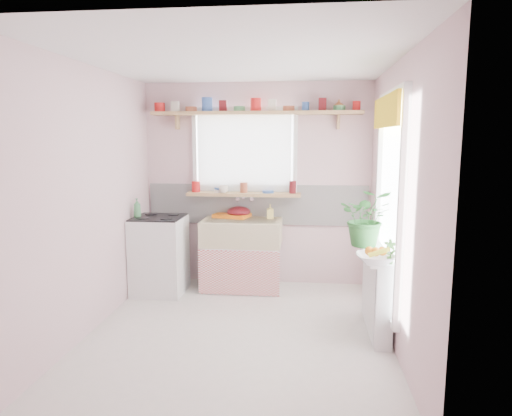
# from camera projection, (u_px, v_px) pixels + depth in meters

# --- Properties ---
(room) EXTENTS (3.20, 3.20, 3.20)m
(room) POSITION_uv_depth(u_px,v_px,m) (311.00, 181.00, 4.88)
(room) COLOR beige
(room) RESTS_ON ground
(sink_unit) EXTENTS (0.95, 0.65, 1.11)m
(sink_unit) POSITION_uv_depth(u_px,v_px,m) (242.00, 254.00, 5.54)
(sink_unit) COLOR white
(sink_unit) RESTS_ON ground
(cooker) EXTENTS (0.58, 0.58, 0.93)m
(cooker) POSITION_uv_depth(u_px,v_px,m) (160.00, 254.00, 5.40)
(cooker) COLOR white
(cooker) RESTS_ON ground
(radiator_ledge) EXTENTS (0.22, 0.95, 0.78)m
(radiator_ledge) POSITION_uv_depth(u_px,v_px,m) (377.00, 291.00, 4.31)
(radiator_ledge) COLOR white
(radiator_ledge) RESTS_ON ground
(windowsill) EXTENTS (1.40, 0.22, 0.04)m
(windowsill) POSITION_uv_depth(u_px,v_px,m) (244.00, 194.00, 5.61)
(windowsill) COLOR tan
(windowsill) RESTS_ON room
(pine_shelf) EXTENTS (2.52, 0.24, 0.04)m
(pine_shelf) POSITION_uv_depth(u_px,v_px,m) (256.00, 113.00, 5.44)
(pine_shelf) COLOR tan
(pine_shelf) RESTS_ON room
(shelf_crockery) EXTENTS (2.47, 0.11, 0.12)m
(shelf_crockery) POSITION_uv_depth(u_px,v_px,m) (254.00, 107.00, 5.43)
(shelf_crockery) COLOR red
(shelf_crockery) RESTS_ON pine_shelf
(sill_crockery) EXTENTS (1.35, 0.11, 0.12)m
(sill_crockery) POSITION_uv_depth(u_px,v_px,m) (244.00, 188.00, 5.60)
(sill_crockery) COLOR red
(sill_crockery) RESTS_ON windowsill
(dish_tray) EXTENTS (0.49, 0.41, 0.04)m
(dish_tray) POSITION_uv_depth(u_px,v_px,m) (232.00, 215.00, 5.69)
(dish_tray) COLOR orange
(dish_tray) RESTS_ON sink_unit
(colander) EXTENTS (0.31, 0.31, 0.13)m
(colander) POSITION_uv_depth(u_px,v_px,m) (239.00, 212.00, 5.67)
(colander) COLOR maroon
(colander) RESTS_ON sink_unit
(jade_plant) EXTENTS (0.55, 0.49, 0.57)m
(jade_plant) POSITION_uv_depth(u_px,v_px,m) (367.00, 218.00, 4.44)
(jade_plant) COLOR #29682B
(jade_plant) RESTS_ON radiator_ledge
(fruit_bowl) EXTENTS (0.33, 0.33, 0.08)m
(fruit_bowl) POSITION_uv_depth(u_px,v_px,m) (375.00, 259.00, 3.86)
(fruit_bowl) COLOR silver
(fruit_bowl) RESTS_ON radiator_ledge
(herb_pot) EXTENTS (0.11, 0.08, 0.21)m
(herb_pot) POSITION_uv_depth(u_px,v_px,m) (390.00, 252.00, 3.84)
(herb_pot) COLOR #366A2A
(herb_pot) RESTS_ON radiator_ledge
(soap_bottle_sink) EXTENTS (0.09, 0.09, 0.18)m
(soap_bottle_sink) POSITION_uv_depth(u_px,v_px,m) (270.00, 211.00, 5.56)
(soap_bottle_sink) COLOR #DDC962
(soap_bottle_sink) RESTS_ON sink_unit
(sill_cup) EXTENTS (0.15, 0.15, 0.09)m
(sill_cup) POSITION_uv_depth(u_px,v_px,m) (224.00, 189.00, 5.57)
(sill_cup) COLOR silver
(sill_cup) RESTS_ON windowsill
(sill_bowl) EXTENTS (0.21, 0.21, 0.06)m
(sill_bowl) POSITION_uv_depth(u_px,v_px,m) (221.00, 190.00, 5.70)
(sill_bowl) COLOR #325DA4
(sill_bowl) RESTS_ON windowsill
(shelf_vase) EXTENTS (0.15, 0.15, 0.13)m
(shelf_vase) POSITION_uv_depth(u_px,v_px,m) (339.00, 105.00, 5.37)
(shelf_vase) COLOR #B46D37
(shelf_vase) RESTS_ON pine_shelf
(cooker_bottle) EXTENTS (0.10, 0.10, 0.23)m
(cooker_bottle) POSITION_uv_depth(u_px,v_px,m) (137.00, 208.00, 5.25)
(cooker_bottle) COLOR #428450
(cooker_bottle) RESTS_ON cooker
(fruit) EXTENTS (0.20, 0.14, 0.10)m
(fruit) POSITION_uv_depth(u_px,v_px,m) (376.00, 251.00, 3.86)
(fruit) COLOR orange
(fruit) RESTS_ON fruit_bowl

